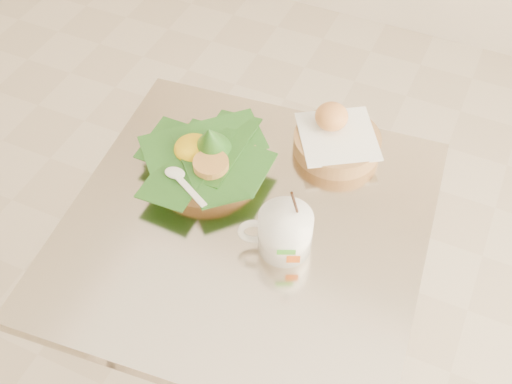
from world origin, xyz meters
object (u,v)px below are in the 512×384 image
at_px(cafe_table, 247,284).
at_px(coffee_mug, 284,231).
at_px(rice_basket, 206,156).
at_px(bread_basket, 336,138).

bearing_deg(cafe_table, coffee_mug, -13.59).
bearing_deg(rice_basket, bread_basket, 37.01).
height_order(rice_basket, bread_basket, rice_basket).
bearing_deg(rice_basket, coffee_mug, -27.95).
xyz_separation_m(cafe_table, coffee_mug, (0.09, -0.02, 0.27)).
relative_size(rice_basket, bread_basket, 1.24).
relative_size(cafe_table, rice_basket, 2.79).
distance_m(cafe_table, coffee_mug, 0.28).
xyz_separation_m(rice_basket, bread_basket, (0.23, 0.17, -0.01)).
bearing_deg(coffee_mug, bread_basket, 89.90).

